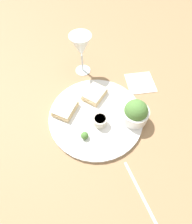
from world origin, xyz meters
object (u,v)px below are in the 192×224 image
object	(u,v)px
cheese_toast_far	(95,94)
cheese_toast_near	(65,108)
napkin	(141,83)
fork	(141,194)
salad_bowl	(135,113)
wine_glass	(81,47)
sauce_ramekin	(100,121)

from	to	relation	value
cheese_toast_far	cheese_toast_near	bearing A→B (deg)	170.38
cheese_toast_far	napkin	distance (m)	0.21
cheese_toast_near	napkin	size ratio (longest dim) A/B	0.70
cheese_toast_far	fork	bearing A→B (deg)	-110.02
cheese_toast_near	cheese_toast_far	world-z (taller)	same
cheese_toast_near	fork	distance (m)	0.37
salad_bowl	cheese_toast_far	world-z (taller)	salad_bowl
cheese_toast_near	wine_glass	xyz separation A→B (m)	(0.19, 0.13, 0.10)
sauce_ramekin	wine_glass	world-z (taller)	wine_glass
salad_bowl	cheese_toast_near	bearing A→B (deg)	131.08
cheese_toast_far	napkin	xyz separation A→B (m)	(0.20, -0.07, -0.02)
salad_bowl	cheese_toast_far	xyz separation A→B (m)	(-0.04, 0.17, -0.02)
fork	cheese_toast_far	bearing A→B (deg)	69.98
cheese_toast_near	sauce_ramekin	bearing A→B (deg)	-64.72
cheese_toast_far	wine_glass	bearing A→B (deg)	67.48
sauce_ramekin	cheese_toast_far	xyz separation A→B (m)	(0.07, 0.10, -0.01)
wine_glass	napkin	size ratio (longest dim) A/B	1.11
sauce_ramekin	cheese_toast_near	bearing A→B (deg)	115.28
sauce_ramekin	napkin	bearing A→B (deg)	7.56
cheese_toast_far	wine_glass	world-z (taller)	wine_glass
cheese_toast_near	cheese_toast_far	bearing A→B (deg)	-9.62
cheese_toast_near	napkin	world-z (taller)	cheese_toast_near
salad_bowl	sauce_ramekin	world-z (taller)	salad_bowl
cheese_toast_far	wine_glass	xyz separation A→B (m)	(0.06, 0.15, 0.10)
sauce_ramekin	fork	bearing A→B (deg)	-104.17
cheese_toast_far	fork	world-z (taller)	cheese_toast_far
wine_glass	fork	distance (m)	0.55
salad_bowl	wine_glass	distance (m)	0.32
napkin	salad_bowl	bearing A→B (deg)	-147.88
salad_bowl	cheese_toast_near	world-z (taller)	salad_bowl
cheese_toast_near	wine_glass	size ratio (longest dim) A/B	0.63
wine_glass	napkin	distance (m)	0.28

